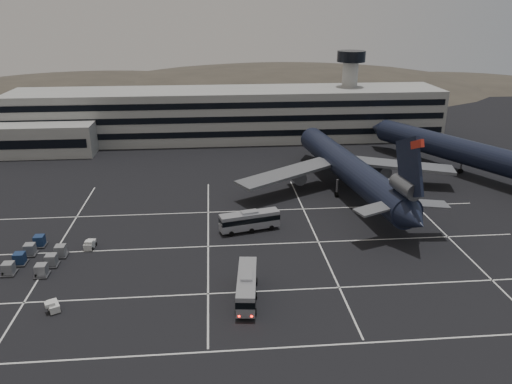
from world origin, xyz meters
TOP-DOWN VIEW (x-y plane):
  - ground at (0.00, 0.00)m, footprint 260.00×260.00m
  - lane_markings at (0.95, 0.72)m, footprint 90.00×55.62m
  - terminal at (-2.95, 71.14)m, footprint 125.00×26.00m
  - hills at (17.99, 170.00)m, footprint 352.00×180.00m
  - trijet_main at (22.78, 25.59)m, footprint 47.07×57.66m
  - trijet_far at (52.07, 34.88)m, footprint 33.59×53.39m
  - bus_near at (-0.87, -11.56)m, footprint 3.56×10.79m
  - bus_far at (1.10, 9.39)m, footprint 10.60×4.85m
  - tug_a at (-24.77, 4.99)m, footprint 1.69×2.56m
  - tug_b at (-25.55, -12.15)m, footprint 2.25×2.64m
  - uld_cluster at (-31.79, 1.12)m, footprint 8.23×12.19m

SIDE VIEW (x-z plane):
  - hills at x=17.99m, z-range -34.07..9.93m
  - ground at x=0.00m, z-range 0.00..0.00m
  - lane_markings at x=0.95m, z-range 0.00..0.01m
  - tug_b at x=-25.55m, z-range -0.08..1.38m
  - tug_a at x=-24.77m, z-range -0.09..1.46m
  - uld_cluster at x=-31.79m, z-range -0.02..1.82m
  - bus_far at x=1.10m, z-range 0.17..3.82m
  - bus_near at x=-0.87m, z-range 0.18..3.91m
  - trijet_main at x=22.78m, z-range -3.79..14.29m
  - trijet_far at x=52.07m, z-range -3.61..14.47m
  - terminal at x=-2.95m, z-range -5.07..18.93m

